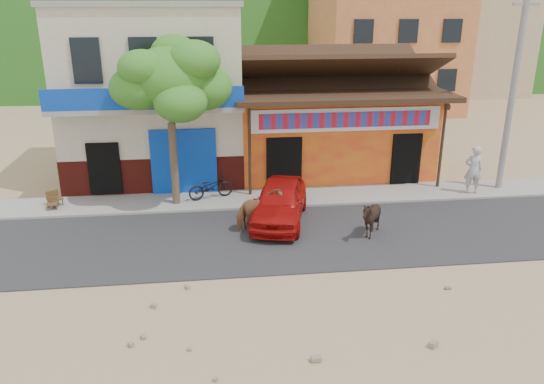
{
  "coord_description": "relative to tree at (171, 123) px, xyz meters",
  "views": [
    {
      "loc": [
        -3.3,
        -12.9,
        7.15
      ],
      "look_at": [
        -1.36,
        3.0,
        1.4
      ],
      "focal_mm": 35.0,
      "sensor_mm": 36.0,
      "label": 1
    }
  ],
  "objects": [
    {
      "name": "ground",
      "position": [
        4.6,
        -5.8,
        -3.12
      ],
      "size": [
        120.0,
        120.0,
        0.0
      ],
      "primitive_type": "plane",
      "color": "#9E825B",
      "rests_on": "ground"
    },
    {
      "name": "road",
      "position": [
        4.6,
        -3.3,
        -3.1
      ],
      "size": [
        60.0,
        5.0,
        0.04
      ],
      "primitive_type": "cube",
      "color": "#28282B",
      "rests_on": "ground"
    },
    {
      "name": "sidewalk",
      "position": [
        4.6,
        0.2,
        -3.06
      ],
      "size": [
        60.0,
        2.0,
        0.12
      ],
      "primitive_type": "cube",
      "color": "gray",
      "rests_on": "ground"
    },
    {
      "name": "dance_club",
      "position": [
        6.6,
        4.2,
        -1.32
      ],
      "size": [
        8.0,
        6.0,
        3.6
      ],
      "primitive_type": "cube",
      "color": "orange",
      "rests_on": "ground"
    },
    {
      "name": "cafe_building",
      "position": [
        -0.9,
        4.2,
        0.38
      ],
      "size": [
        7.0,
        6.0,
        7.0
      ],
      "primitive_type": "cube",
      "color": "beige",
      "rests_on": "ground"
    },
    {
      "name": "apartment_front",
      "position": [
        13.6,
        18.2,
        2.88
      ],
      "size": [
        9.0,
        9.0,
        12.0
      ],
      "primitive_type": "cube",
      "color": "#CC723F",
      "rests_on": "ground"
    },
    {
      "name": "apartment_rear",
      "position": [
        22.6,
        24.2,
        1.88
      ],
      "size": [
        8.0,
        8.0,
        10.0
      ],
      "primitive_type": "cube",
      "color": "tan",
      "rests_on": "ground"
    },
    {
      "name": "tree",
      "position": [
        0.0,
        0.0,
        0.0
      ],
      "size": [
        3.0,
        3.0,
        6.0
      ],
      "primitive_type": null,
      "color": "#2D721E",
      "rests_on": "sidewalk"
    },
    {
      "name": "utility_pole",
      "position": [
        12.8,
        0.2,
        1.0
      ],
      "size": [
        0.24,
        0.24,
        8.0
      ],
      "primitive_type": "cylinder",
      "color": "gray",
      "rests_on": "sidewalk"
    },
    {
      "name": "cow_tan",
      "position": [
        2.87,
        -2.58,
        -2.41
      ],
      "size": [
        1.73,
        1.37,
        1.33
      ],
      "primitive_type": "imported",
      "rotation": [
        0.0,
        0.0,
        2.05
      ],
      "color": "brown",
      "rests_on": "road"
    },
    {
      "name": "cow_dark",
      "position": [
        6.32,
        -3.61,
        -2.45
      ],
      "size": [
        1.36,
        1.26,
        1.27
      ],
      "primitive_type": "imported",
      "rotation": [
        0.0,
        0.0,
        -1.34
      ],
      "color": "black",
      "rests_on": "road"
    },
    {
      "name": "red_car",
      "position": [
        3.6,
        -1.98,
        -2.38
      ],
      "size": [
        2.66,
        4.41,
        1.4
      ],
      "primitive_type": "imported",
      "rotation": [
        0.0,
        0.0,
        -0.26
      ],
      "color": "#B40E0C",
      "rests_on": "road"
    },
    {
      "name": "scooter",
      "position": [
        1.28,
        0.34,
        -2.54
      ],
      "size": [
        1.84,
        1.12,
        0.91
      ],
      "primitive_type": "imported",
      "rotation": [
        0.0,
        0.0,
        1.89
      ],
      "color": "black",
      "rests_on": "sidewalk"
    },
    {
      "name": "pedestrian",
      "position": [
        11.37,
        -0.28,
        -2.06
      ],
      "size": [
        0.76,
        0.58,
        1.88
      ],
      "primitive_type": "imported",
      "rotation": [
        0.0,
        0.0,
        2.94
      ],
      "color": "silver",
      "rests_on": "sidewalk"
    },
    {
      "name": "cafe_chair_left",
      "position": [
        -4.4,
        -0.1,
        -2.61
      ],
      "size": [
        0.42,
        0.42,
        0.79
      ],
      "primitive_type": null,
      "rotation": [
        0.0,
        0.0,
        0.15
      ],
      "color": "#52321B",
      "rests_on": "sidewalk"
    },
    {
      "name": "cafe_chair_right",
      "position": [
        -4.4,
        0.28,
        -2.51
      ],
      "size": [
        0.64,
        0.64,
        0.98
      ],
      "primitive_type": null,
      "rotation": [
        0.0,
        0.0,
        0.68
      ],
      "color": "#493218",
      "rests_on": "sidewalk"
    }
  ]
}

